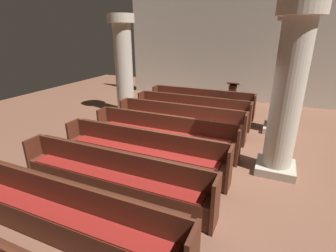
{
  "coord_description": "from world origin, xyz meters",
  "views": [
    {
      "loc": [
        1.83,
        -5.52,
        2.96
      ],
      "look_at": [
        -0.51,
        -0.13,
        0.75
      ],
      "focal_mm": 27.04,
      "sensor_mm": 36.0,
      "label": 1
    }
  ],
  "objects_px": {
    "pew_row_0": "(201,101)",
    "lectern": "(232,97)",
    "pew_row_2": "(180,119)",
    "pillar_far_side": "(124,64)",
    "pew_row_4": "(143,150)",
    "pew_row_6": "(66,214)",
    "pew_row_1": "(192,109)",
    "pillar_aisle_rear": "(288,91)",
    "pillar_aisle_side": "(287,73)",
    "pew_row_3": "(164,132)",
    "pew_row_5": "(112,175)"
  },
  "relations": [
    {
      "from": "pew_row_6",
      "to": "pillar_far_side",
      "type": "relative_size",
      "value": 1.11
    },
    {
      "from": "pew_row_2",
      "to": "lectern",
      "type": "xyz_separation_m",
      "value": [
        0.95,
        3.41,
        -0.04
      ]
    },
    {
      "from": "pew_row_0",
      "to": "pew_row_4",
      "type": "height_order",
      "value": "same"
    },
    {
      "from": "pew_row_0",
      "to": "pew_row_3",
      "type": "xyz_separation_m",
      "value": [
        0.0,
        -3.44,
        0.0
      ]
    },
    {
      "from": "pew_row_4",
      "to": "pillar_aisle_side",
      "type": "height_order",
      "value": "pillar_aisle_side"
    },
    {
      "from": "pew_row_0",
      "to": "lectern",
      "type": "height_order",
      "value": "lectern"
    },
    {
      "from": "pew_row_1",
      "to": "pew_row_5",
      "type": "relative_size",
      "value": 1.0
    },
    {
      "from": "pew_row_6",
      "to": "lectern",
      "type": "bearing_deg",
      "value": 83.21
    },
    {
      "from": "pew_row_3",
      "to": "pew_row_6",
      "type": "xyz_separation_m",
      "value": [
        0.0,
        -3.44,
        0.0
      ]
    },
    {
      "from": "pew_row_4",
      "to": "lectern",
      "type": "bearing_deg",
      "value": 80.52
    },
    {
      "from": "pew_row_4",
      "to": "pew_row_1",
      "type": "bearing_deg",
      "value": 90.0
    },
    {
      "from": "pillar_aisle_rear",
      "to": "pew_row_5",
      "type": "bearing_deg",
      "value": -140.8
    },
    {
      "from": "pew_row_0",
      "to": "pew_row_3",
      "type": "height_order",
      "value": "same"
    },
    {
      "from": "pew_row_3",
      "to": "pew_row_4",
      "type": "distance_m",
      "value": 1.15
    },
    {
      "from": "pillar_aisle_rear",
      "to": "pew_row_1",
      "type": "bearing_deg",
      "value": 139.79
    },
    {
      "from": "pew_row_6",
      "to": "pillar_aisle_side",
      "type": "xyz_separation_m",
      "value": [
        2.77,
        6.02,
        1.35
      ]
    },
    {
      "from": "pillar_far_side",
      "to": "pew_row_6",
      "type": "bearing_deg",
      "value": -65.26
    },
    {
      "from": "pillar_aisle_side",
      "to": "pew_row_5",
      "type": "bearing_deg",
      "value": -119.56
    },
    {
      "from": "pew_row_0",
      "to": "pew_row_1",
      "type": "xyz_separation_m",
      "value": [
        0.0,
        -1.15,
        0.0
      ]
    },
    {
      "from": "pew_row_1",
      "to": "pillar_aisle_rear",
      "type": "xyz_separation_m",
      "value": [
        2.77,
        -2.34,
        1.35
      ]
    },
    {
      "from": "pew_row_2",
      "to": "pillar_far_side",
      "type": "height_order",
      "value": "pillar_far_side"
    },
    {
      "from": "pew_row_0",
      "to": "lectern",
      "type": "relative_size",
      "value": 3.61
    },
    {
      "from": "pew_row_5",
      "to": "pillar_aisle_rear",
      "type": "distance_m",
      "value": 3.81
    },
    {
      "from": "pew_row_0",
      "to": "pillar_aisle_rear",
      "type": "height_order",
      "value": "pillar_aisle_rear"
    },
    {
      "from": "pew_row_0",
      "to": "pew_row_4",
      "type": "xyz_separation_m",
      "value": [
        0.0,
        -4.59,
        0.0
      ]
    },
    {
      "from": "pew_row_0",
      "to": "lectern",
      "type": "xyz_separation_m",
      "value": [
        0.95,
        1.12,
        -0.04
      ]
    },
    {
      "from": "pew_row_2",
      "to": "pew_row_3",
      "type": "relative_size",
      "value": 1.0
    },
    {
      "from": "pew_row_0",
      "to": "pillar_far_side",
      "type": "distance_m",
      "value": 3.19
    },
    {
      "from": "pew_row_2",
      "to": "pillar_aisle_side",
      "type": "xyz_separation_m",
      "value": [
        2.77,
        1.43,
        1.35
      ]
    },
    {
      "from": "pew_row_4",
      "to": "pew_row_5",
      "type": "xyz_separation_m",
      "value": [
        0.0,
        -1.15,
        0.0
      ]
    },
    {
      "from": "lectern",
      "to": "pew_row_4",
      "type": "bearing_deg",
      "value": -99.48
    },
    {
      "from": "pew_row_5",
      "to": "pillar_aisle_rear",
      "type": "height_order",
      "value": "pillar_aisle_rear"
    },
    {
      "from": "pew_row_3",
      "to": "pillar_aisle_rear",
      "type": "height_order",
      "value": "pillar_aisle_rear"
    },
    {
      "from": "pew_row_1",
      "to": "pew_row_6",
      "type": "distance_m",
      "value": 5.74
    },
    {
      "from": "pillar_aisle_side",
      "to": "pillar_aisle_rear",
      "type": "height_order",
      "value": "same"
    },
    {
      "from": "pew_row_1",
      "to": "pew_row_6",
      "type": "xyz_separation_m",
      "value": [
        0.0,
        -5.74,
        0.0
      ]
    },
    {
      "from": "pillar_aisle_rear",
      "to": "pew_row_2",
      "type": "bearing_deg",
      "value": 156.72
    },
    {
      "from": "pew_row_3",
      "to": "pillar_aisle_rear",
      "type": "bearing_deg",
      "value": -0.85
    },
    {
      "from": "pew_row_2",
      "to": "pew_row_4",
      "type": "relative_size",
      "value": 1.0
    },
    {
      "from": "pew_row_5",
      "to": "pillar_far_side",
      "type": "relative_size",
      "value": 1.11
    },
    {
      "from": "pew_row_1",
      "to": "pew_row_6",
      "type": "bearing_deg",
      "value": -90.0
    },
    {
      "from": "pew_row_5",
      "to": "pew_row_6",
      "type": "distance_m",
      "value": 1.15
    },
    {
      "from": "pew_row_4",
      "to": "pew_row_5",
      "type": "relative_size",
      "value": 1.0
    },
    {
      "from": "pew_row_1",
      "to": "pillar_far_side",
      "type": "xyz_separation_m",
      "value": [
        -2.72,
        0.15,
        1.35
      ]
    },
    {
      "from": "pew_row_3",
      "to": "lectern",
      "type": "bearing_deg",
      "value": 78.19
    },
    {
      "from": "pew_row_3",
      "to": "pew_row_5",
      "type": "xyz_separation_m",
      "value": [
        0.0,
        -2.3,
        0.0
      ]
    },
    {
      "from": "pillar_far_side",
      "to": "pew_row_4",
      "type": "bearing_deg",
      "value": -52.94
    },
    {
      "from": "pillar_far_side",
      "to": "lectern",
      "type": "bearing_deg",
      "value": 29.98
    },
    {
      "from": "pew_row_0",
      "to": "pillar_far_side",
      "type": "relative_size",
      "value": 1.11
    },
    {
      "from": "pew_row_4",
      "to": "pew_row_2",
      "type": "bearing_deg",
      "value": 90.0
    }
  ]
}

